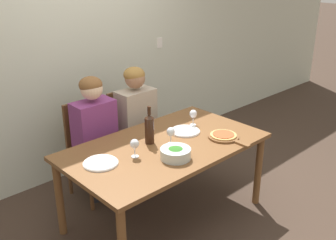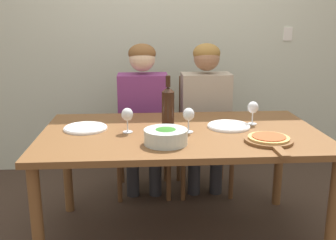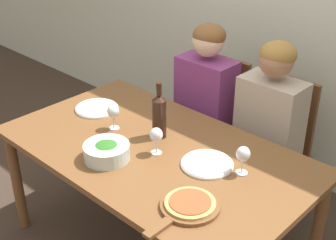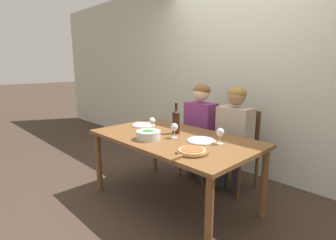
{
  "view_description": "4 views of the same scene",
  "coord_description": "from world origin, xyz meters",
  "px_view_note": "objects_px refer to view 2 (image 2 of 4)",
  "views": [
    {
      "loc": [
        -2.01,
        -2.18,
        2.15
      ],
      "look_at": [
        0.08,
        0.04,
        0.91
      ],
      "focal_mm": 42.0,
      "sensor_mm": 36.0,
      "label": 1
    },
    {
      "loc": [
        -0.24,
        -2.29,
        1.39
      ],
      "look_at": [
        -0.08,
        0.05,
        0.78
      ],
      "focal_mm": 42.0,
      "sensor_mm": 36.0,
      "label": 2
    },
    {
      "loc": [
        1.51,
        -1.51,
        2.04
      ],
      "look_at": [
        0.03,
        0.06,
        0.88
      ],
      "focal_mm": 50.0,
      "sensor_mm": 36.0,
      "label": 3
    },
    {
      "loc": [
        1.8,
        -1.82,
        1.44
      ],
      "look_at": [
        -0.09,
        0.01,
        0.88
      ],
      "focal_mm": 28.0,
      "sensor_mm": 36.0,
      "label": 4
    }
  ],
  "objects_px": {
    "chair_left": "(143,131)",
    "pizza_on_board": "(269,140)",
    "chair_right": "(203,130)",
    "person_man": "(206,106)",
    "person_woman": "(143,107)",
    "dinner_plate_left": "(85,128)",
    "wine_glass_left": "(127,116)",
    "broccoli_bowl": "(166,136)",
    "wine_glass_right": "(253,109)",
    "wine_glass_centre": "(189,116)",
    "wine_bottle": "(168,106)",
    "dinner_plate_right": "(229,126)"
  },
  "relations": [
    {
      "from": "chair_right",
      "to": "wine_glass_right",
      "type": "height_order",
      "value": "chair_right"
    },
    {
      "from": "wine_glass_centre",
      "to": "wine_bottle",
      "type": "bearing_deg",
      "value": 129.13
    },
    {
      "from": "broccoli_bowl",
      "to": "pizza_on_board",
      "type": "xyz_separation_m",
      "value": [
        0.57,
        -0.02,
        -0.03
      ]
    },
    {
      "from": "person_woman",
      "to": "dinner_plate_left",
      "type": "bearing_deg",
      "value": -120.25
    },
    {
      "from": "chair_left",
      "to": "pizza_on_board",
      "type": "xyz_separation_m",
      "value": [
        0.69,
        -1.07,
        0.25
      ]
    },
    {
      "from": "dinner_plate_right",
      "to": "pizza_on_board",
      "type": "xyz_separation_m",
      "value": [
        0.16,
        -0.32,
        0.01
      ]
    },
    {
      "from": "broccoli_bowl",
      "to": "wine_glass_right",
      "type": "bearing_deg",
      "value": 32.09
    },
    {
      "from": "person_man",
      "to": "pizza_on_board",
      "type": "height_order",
      "value": "person_man"
    },
    {
      "from": "chair_right",
      "to": "wine_bottle",
      "type": "height_order",
      "value": "wine_bottle"
    },
    {
      "from": "person_man",
      "to": "wine_glass_left",
      "type": "bearing_deg",
      "value": -130.04
    },
    {
      "from": "wine_glass_centre",
      "to": "chair_left",
      "type": "bearing_deg",
      "value": 107.72
    },
    {
      "from": "person_man",
      "to": "pizza_on_board",
      "type": "relative_size",
      "value": 2.95
    },
    {
      "from": "chair_left",
      "to": "wine_glass_centre",
      "type": "height_order",
      "value": "chair_left"
    },
    {
      "from": "dinner_plate_left",
      "to": "person_woman",
      "type": "bearing_deg",
      "value": 59.75
    },
    {
      "from": "dinner_plate_left",
      "to": "pizza_on_board",
      "type": "xyz_separation_m",
      "value": [
        1.05,
        -0.34,
        0.01
      ]
    },
    {
      "from": "chair_left",
      "to": "wine_bottle",
      "type": "height_order",
      "value": "wine_bottle"
    },
    {
      "from": "wine_glass_left",
      "to": "wine_glass_right",
      "type": "distance_m",
      "value": 0.81
    },
    {
      "from": "wine_bottle",
      "to": "wine_glass_right",
      "type": "relative_size",
      "value": 2.16
    },
    {
      "from": "pizza_on_board",
      "to": "wine_glass_centre",
      "type": "xyz_separation_m",
      "value": [
        -0.42,
        0.23,
        0.09
      ]
    },
    {
      "from": "wine_bottle",
      "to": "wine_glass_left",
      "type": "height_order",
      "value": "wine_bottle"
    },
    {
      "from": "chair_right",
      "to": "wine_glass_centre",
      "type": "bearing_deg",
      "value": -105.01
    },
    {
      "from": "wine_glass_left",
      "to": "dinner_plate_left",
      "type": "bearing_deg",
      "value": 161.93
    },
    {
      "from": "chair_right",
      "to": "pizza_on_board",
      "type": "distance_m",
      "value": 1.11
    },
    {
      "from": "chair_left",
      "to": "pizza_on_board",
      "type": "relative_size",
      "value": 2.26
    },
    {
      "from": "person_woman",
      "to": "pizza_on_board",
      "type": "bearing_deg",
      "value": -54.07
    },
    {
      "from": "wine_glass_left",
      "to": "wine_glass_right",
      "type": "xyz_separation_m",
      "value": [
        0.8,
        0.13,
        0.0
      ]
    },
    {
      "from": "person_woman",
      "to": "wine_glass_left",
      "type": "height_order",
      "value": "person_woman"
    },
    {
      "from": "chair_left",
      "to": "broccoli_bowl",
      "type": "bearing_deg",
      "value": -83.58
    },
    {
      "from": "chair_right",
      "to": "wine_glass_right",
      "type": "relative_size",
      "value": 6.13
    },
    {
      "from": "wine_glass_centre",
      "to": "pizza_on_board",
      "type": "bearing_deg",
      "value": -28.35
    },
    {
      "from": "wine_glass_left",
      "to": "wine_glass_centre",
      "type": "distance_m",
      "value": 0.37
    },
    {
      "from": "chair_left",
      "to": "person_woman",
      "type": "height_order",
      "value": "person_woman"
    },
    {
      "from": "person_man",
      "to": "wine_bottle",
      "type": "relative_size",
      "value": 3.7
    },
    {
      "from": "broccoli_bowl",
      "to": "pizza_on_board",
      "type": "bearing_deg",
      "value": -1.69
    },
    {
      "from": "dinner_plate_left",
      "to": "wine_glass_right",
      "type": "xyz_separation_m",
      "value": [
        1.06,
        0.05,
        0.1
      ]
    },
    {
      "from": "dinner_plate_right",
      "to": "wine_glass_left",
      "type": "bearing_deg",
      "value": -173.68
    },
    {
      "from": "pizza_on_board",
      "to": "wine_glass_left",
      "type": "xyz_separation_m",
      "value": [
        -0.79,
        0.25,
        0.09
      ]
    },
    {
      "from": "broccoli_bowl",
      "to": "wine_glass_centre",
      "type": "distance_m",
      "value": 0.27
    },
    {
      "from": "wine_bottle",
      "to": "wine_glass_centre",
      "type": "xyz_separation_m",
      "value": [
        0.11,
        -0.14,
        -0.03
      ]
    },
    {
      "from": "person_man",
      "to": "broccoli_bowl",
      "type": "bearing_deg",
      "value": -111.82
    },
    {
      "from": "pizza_on_board",
      "to": "wine_glass_left",
      "type": "bearing_deg",
      "value": 162.28
    },
    {
      "from": "broccoli_bowl",
      "to": "wine_glass_centre",
      "type": "relative_size",
      "value": 1.59
    },
    {
      "from": "wine_bottle",
      "to": "wine_glass_left",
      "type": "xyz_separation_m",
      "value": [
        -0.25,
        -0.12,
        -0.03
      ]
    },
    {
      "from": "wine_bottle",
      "to": "wine_glass_right",
      "type": "xyz_separation_m",
      "value": [
        0.55,
        0.02,
        -0.03
      ]
    },
    {
      "from": "chair_right",
      "to": "dinner_plate_right",
      "type": "xyz_separation_m",
      "value": [
        0.04,
        -0.75,
        0.24
      ]
    },
    {
      "from": "chair_right",
      "to": "person_man",
      "type": "xyz_separation_m",
      "value": [
        0.0,
        -0.11,
        0.23
      ]
    },
    {
      "from": "broccoli_bowl",
      "to": "dinner_plate_left",
      "type": "height_order",
      "value": "broccoli_bowl"
    },
    {
      "from": "dinner_plate_left",
      "to": "pizza_on_board",
      "type": "distance_m",
      "value": 1.1
    },
    {
      "from": "dinner_plate_left",
      "to": "wine_glass_left",
      "type": "distance_m",
      "value": 0.29
    },
    {
      "from": "chair_left",
      "to": "wine_glass_right",
      "type": "relative_size",
      "value": 6.13
    }
  ]
}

